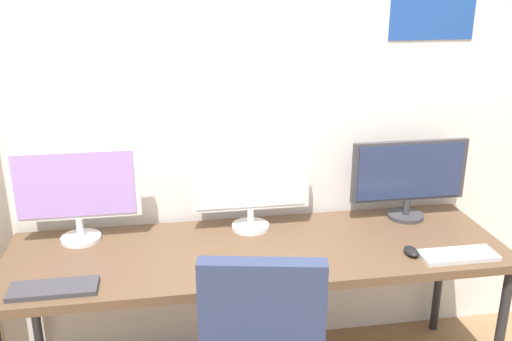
# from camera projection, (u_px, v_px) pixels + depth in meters

# --- Properties ---
(wall_back) EXTENTS (4.62, 0.11, 2.60)m
(wall_back) POSITION_uv_depth(u_px,v_px,m) (244.00, 105.00, 2.72)
(wall_back) COLOR silver
(wall_back) RESTS_ON ground_plane
(desk) EXTENTS (2.22, 0.68, 0.74)m
(desk) POSITION_uv_depth(u_px,v_px,m) (258.00, 258.00, 2.53)
(desk) COLOR brown
(desk) RESTS_ON ground_plane
(monitor_left) EXTENTS (0.56, 0.18, 0.44)m
(monitor_left) POSITION_uv_depth(u_px,v_px,m) (76.00, 189.00, 2.51)
(monitor_left) COLOR silver
(monitor_left) RESTS_ON desk
(monitor_center) EXTENTS (0.56, 0.18, 0.45)m
(monitor_center) POSITION_uv_depth(u_px,v_px,m) (250.00, 180.00, 2.63)
(monitor_center) COLOR silver
(monitor_center) RESTS_ON desk
(monitor_right) EXTENTS (0.58, 0.18, 0.40)m
(monitor_right) POSITION_uv_depth(u_px,v_px,m) (409.00, 176.00, 2.76)
(monitor_right) COLOR #38383D
(monitor_right) RESTS_ON desk
(keyboard_left) EXTENTS (0.34, 0.13, 0.02)m
(keyboard_left) POSITION_uv_depth(u_px,v_px,m) (53.00, 289.00, 2.17)
(keyboard_left) COLOR #38383D
(keyboard_left) RESTS_ON desk
(keyboard_center) EXTENTS (0.33, 0.13, 0.02)m
(keyboard_center) POSITION_uv_depth(u_px,v_px,m) (267.00, 271.00, 2.30)
(keyboard_center) COLOR silver
(keyboard_center) RESTS_ON desk
(keyboard_right) EXTENTS (0.33, 0.13, 0.02)m
(keyboard_right) POSITION_uv_depth(u_px,v_px,m) (458.00, 255.00, 2.43)
(keyboard_right) COLOR silver
(keyboard_right) RESTS_ON desk
(computer_mouse) EXTENTS (0.06, 0.10, 0.03)m
(computer_mouse) POSITION_uv_depth(u_px,v_px,m) (411.00, 251.00, 2.45)
(computer_mouse) COLOR black
(computer_mouse) RESTS_ON desk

